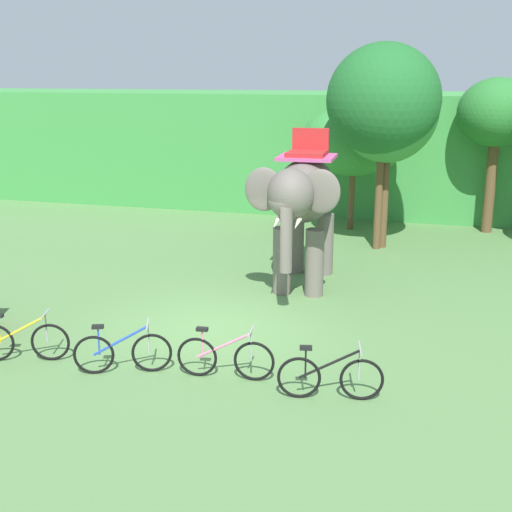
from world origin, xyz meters
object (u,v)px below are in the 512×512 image
(bike_pink, at_px, (225,357))
(tree_center_left, at_px, (354,141))
(bike_blue, at_px, (123,352))
(bike_yellow, at_px, (22,341))
(tree_far_right, at_px, (383,100))
(elephant, at_px, (303,199))
(bike_black, at_px, (330,377))
(tree_left, at_px, (497,114))
(tree_center_right, at_px, (388,108))

(bike_pink, bearing_deg, tree_center_left, 87.59)
(bike_blue, bearing_deg, bike_yellow, -179.19)
(tree_far_right, height_order, bike_blue, tree_far_right)
(elephant, height_order, bike_yellow, elephant)
(bike_pink, bearing_deg, bike_black, -8.21)
(tree_left, relative_size, bike_pink, 2.91)
(elephant, distance_m, bike_yellow, 7.15)
(bike_yellow, bearing_deg, tree_left, 56.41)
(tree_left, bearing_deg, bike_yellow, -123.59)
(tree_center_right, xyz_separation_m, bike_blue, (-3.52, -10.11, -3.72))
(bike_black, bearing_deg, bike_blue, -179.91)
(bike_black, bearing_deg, bike_pink, 171.79)
(tree_far_right, bearing_deg, tree_center_right, 63.97)
(tree_center_right, xyz_separation_m, bike_black, (0.13, -10.10, -3.72))
(tree_center_left, xyz_separation_m, tree_left, (4.39, 0.79, 0.87))
(tree_center_left, relative_size, elephant, 0.98)
(tree_center_left, bearing_deg, bike_black, -83.69)
(tree_center_left, bearing_deg, bike_yellow, -109.24)
(tree_far_right, height_order, bike_pink, tree_far_right)
(bike_yellow, bearing_deg, bike_blue, 0.81)
(tree_far_right, height_order, tree_left, tree_far_right)
(elephant, relative_size, bike_pink, 2.44)
(tree_left, bearing_deg, bike_pink, -110.98)
(tree_center_left, height_order, tree_left, tree_left)
(bike_blue, relative_size, bike_black, 0.96)
(tree_left, distance_m, bike_black, 13.80)
(tree_far_right, xyz_separation_m, elephant, (-1.39, -4.25, -2.13))
(bike_black, bearing_deg, elephant, 106.26)
(tree_center_left, distance_m, bike_black, 12.57)
(elephant, xyz_separation_m, bike_pink, (-0.22, -5.34, -1.82))
(elephant, bearing_deg, tree_left, 57.80)
(tree_center_right, xyz_separation_m, bike_pink, (-1.72, -9.83, -3.72))
(bike_black, bearing_deg, tree_center_left, 96.31)
(bike_yellow, height_order, bike_black, same)
(bike_pink, bearing_deg, tree_center_right, 80.05)
(bike_yellow, height_order, bike_pink, same)
(bike_blue, xyz_separation_m, bike_black, (3.65, 0.01, 0.00))
(tree_center_right, distance_m, bike_blue, 11.33)
(tree_left, relative_size, elephant, 1.19)
(bike_blue, bearing_deg, bike_black, 0.09)
(bike_yellow, bearing_deg, bike_black, 0.34)
(tree_center_left, bearing_deg, bike_blue, -100.62)
(tree_center_right, height_order, bike_pink, tree_center_right)
(bike_pink, relative_size, bike_black, 1.01)
(tree_left, bearing_deg, bike_blue, -117.15)
(tree_center_left, distance_m, tree_center_right, 2.72)
(tree_far_right, xyz_separation_m, bike_black, (0.25, -9.86, -3.94))
(bike_yellow, distance_m, bike_blue, 1.99)
(tree_center_right, xyz_separation_m, tree_left, (3.17, 2.92, -0.28))
(tree_center_right, distance_m, bike_pink, 10.65)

